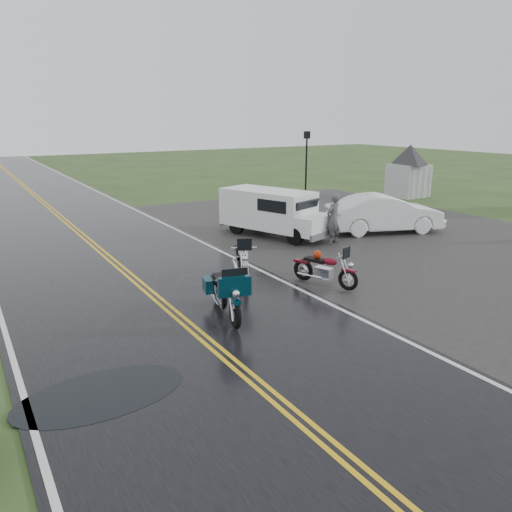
{
  "coord_description": "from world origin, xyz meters",
  "views": [
    {
      "loc": [
        -4.35,
        -9.77,
        4.87
      ],
      "look_at": [
        2.8,
        2.0,
        1.0
      ],
      "focal_mm": 35.0,
      "sensor_mm": 36.0,
      "label": 1
    }
  ],
  "objects": [
    {
      "name": "motorcycle_silver",
      "position": [
        2.57,
        2.23,
        0.7
      ],
      "size": [
        1.74,
        2.51,
        1.4
      ],
      "primitive_type": null,
      "rotation": [
        0.0,
        0.0,
        -0.41
      ],
      "color": "#A9ADB1",
      "rests_on": "ground"
    },
    {
      "name": "motorcycle_red",
      "position": [
        4.89,
        0.39,
        0.62
      ],
      "size": [
        1.43,
        2.24,
        1.25
      ],
      "primitive_type": null,
      "rotation": [
        0.0,
        0.0,
        0.34
      ],
      "color": "maroon",
      "rests_on": "ground"
    },
    {
      "name": "sedan_white",
      "position": [
        11.36,
        5.43,
        0.81
      ],
      "size": [
        5.19,
        3.28,
        1.62
      ],
      "primitive_type": "imported",
      "rotation": [
        0.0,
        0.0,
        1.22
      ],
      "color": "white",
      "rests_on": "ground"
    },
    {
      "name": "van_white",
      "position": [
        6.73,
        5.54,
        0.98
      ],
      "size": [
        3.41,
        5.32,
        1.96
      ],
      "primitive_type": null,
      "rotation": [
        0.0,
        0.0,
        0.34
      ],
      "color": "white",
      "rests_on": "ground"
    },
    {
      "name": "ground",
      "position": [
        0.0,
        0.0,
        0.0
      ],
      "size": [
        120.0,
        120.0,
        0.0
      ],
      "primitive_type": "plane",
      "color": "#2D471E",
      "rests_on": "ground"
    },
    {
      "name": "person_at_van",
      "position": [
        8.16,
        5.01,
        0.99
      ],
      "size": [
        0.83,
        0.67,
        1.98
      ],
      "primitive_type": "imported",
      "rotation": [
        0.0,
        0.0,
        3.46
      ],
      "color": "#4A4A4F",
      "rests_on": "ground"
    },
    {
      "name": "parking_pad",
      "position": [
        11.0,
        5.0,
        0.01
      ],
      "size": [
        14.0,
        24.0,
        0.03
      ],
      "primitive_type": "cube",
      "color": "black",
      "rests_on": "ground"
    },
    {
      "name": "road",
      "position": [
        0.0,
        10.0,
        0.02
      ],
      "size": [
        8.0,
        100.0,
        0.04
      ],
      "primitive_type": "cube",
      "color": "black",
      "rests_on": "ground"
    },
    {
      "name": "motorcycle_teal",
      "position": [
        0.85,
        -0.28,
        0.72
      ],
      "size": [
        1.45,
        2.59,
        1.44
      ],
      "primitive_type": null,
      "rotation": [
        0.0,
        0.0,
        -0.24
      ],
      "color": "#042734",
      "rests_on": "ground"
    },
    {
      "name": "visitor_center",
      "position": [
        20.0,
        12.0,
        2.4
      ],
      "size": [
        16.0,
        10.0,
        4.8
      ],
      "primitive_type": null,
      "color": "#A8AAAD",
      "rests_on": "ground"
    },
    {
      "name": "lamp_post_far_right",
      "position": [
        12.38,
        12.44,
        2.07
      ],
      "size": [
        0.36,
        0.36,
        4.14
      ],
      "primitive_type": null,
      "color": "black",
      "rests_on": "ground"
    }
  ]
}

